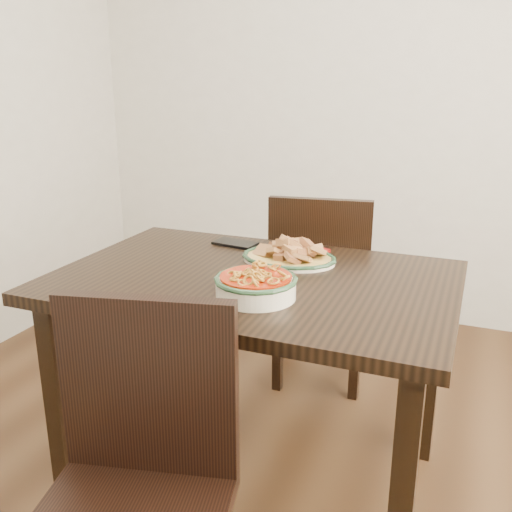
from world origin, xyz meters
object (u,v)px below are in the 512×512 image
at_px(chair_far, 321,282).
at_px(chair_near, 136,478).
at_px(dining_table, 254,303).
at_px(smartphone, 235,243).
at_px(noodle_bowl, 256,283).
at_px(fish_plate, 289,249).

xyz_separation_m(chair_far, chair_near, (-0.03, -1.39, 0.00)).
distance_m(dining_table, chair_near, 0.71).
relative_size(chair_far, smartphone, 5.54).
xyz_separation_m(dining_table, noodle_bowl, (0.08, -0.17, 0.14)).
bearing_deg(dining_table, noodle_bowl, -65.98).
bearing_deg(dining_table, smartphone, 123.20).
bearing_deg(chair_far, fish_plate, 83.72).
height_order(chair_far, fish_plate, chair_far).
height_order(noodle_bowl, smartphone, noodle_bowl).
xyz_separation_m(fish_plate, noodle_bowl, (0.02, -0.35, -0.00)).
relative_size(dining_table, fish_plate, 3.91).
relative_size(chair_near, fish_plate, 2.78).
xyz_separation_m(chair_far, smartphone, (-0.23, -0.39, 0.26)).
height_order(dining_table, smartphone, smartphone).
distance_m(chair_near, fish_plate, 0.93).
bearing_deg(chair_near, smartphone, 88.12).
xyz_separation_m(chair_far, fish_plate, (0.02, -0.51, 0.30)).
distance_m(dining_table, smartphone, 0.38).
distance_m(fish_plate, noodle_bowl, 0.35).
bearing_deg(chair_near, dining_table, 76.91).
bearing_deg(dining_table, chair_near, -89.95).
distance_m(chair_far, smartphone, 0.52).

